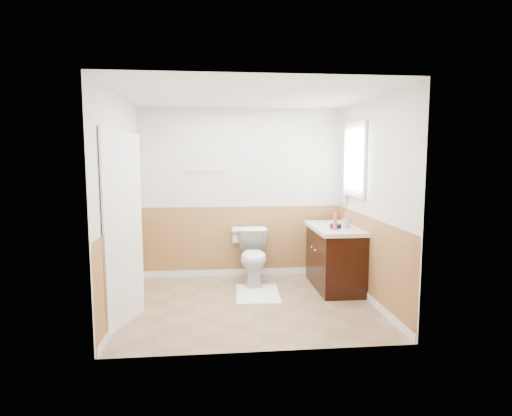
{
  "coord_description": "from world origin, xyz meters",
  "views": [
    {
      "loc": [
        -0.44,
        -5.03,
        1.79
      ],
      "look_at": [
        0.1,
        0.25,
        1.15
      ],
      "focal_mm": 30.01,
      "sensor_mm": 36.0,
      "label": 1
    }
  ],
  "objects": [
    {
      "name": "wall_back",
      "position": [
        0.0,
        1.3,
        1.25
      ],
      "size": [
        3.0,
        0.0,
        3.0
      ],
      "primitive_type": "plane",
      "rotation": [
        1.57,
        0.0,
        0.0
      ],
      "color": "silver",
      "rests_on": "floor"
    },
    {
      "name": "vanity_knob_left",
      "position": [
        0.91,
        0.44,
        0.55
      ],
      "size": [
        0.03,
        0.03,
        0.03
      ],
      "primitive_type": "sphere",
      "color": "silver",
      "rests_on": "vanity_cabinet"
    },
    {
      "name": "tp_holder_bar",
      "position": [
        -0.1,
        1.23,
        0.7
      ],
      "size": [
        0.14,
        0.02,
        0.02
      ],
      "primitive_type": "cylinder",
      "rotation": [
        0.0,
        1.57,
        0.0
      ],
      "color": "silver",
      "rests_on": "wall_back"
    },
    {
      "name": "ceiling",
      "position": [
        0.0,
        0.0,
        2.5
      ],
      "size": [
        3.0,
        3.0,
        0.0
      ],
      "primitive_type": "plane",
      "rotation": [
        3.14,
        0.0,
        0.0
      ],
      "color": "white",
      "rests_on": "floor"
    },
    {
      "name": "wainscot_back",
      "position": [
        0.0,
        1.29,
        0.5
      ],
      "size": [
        3.0,
        0.0,
        3.0
      ],
      "primitive_type": "plane",
      "rotation": [
        1.57,
        0.0,
        0.0
      ],
      "color": "#9F733F",
      "rests_on": "floor"
    },
    {
      "name": "door_frame",
      "position": [
        -1.48,
        -0.45,
        1.03
      ],
      "size": [
        0.02,
        0.92,
        2.1
      ],
      "primitive_type": "cube",
      "color": "white",
      "rests_on": "wall_left"
    },
    {
      "name": "vanity_knob_right",
      "position": [
        0.91,
        0.64,
        0.55
      ],
      "size": [
        0.03,
        0.03,
        0.03
      ],
      "primitive_type": "sphere",
      "color": "#B6B7BD",
      "rests_on": "vanity_cabinet"
    },
    {
      "name": "tp_sheet",
      "position": [
        -0.1,
        1.23,
        0.59
      ],
      "size": [
        0.1,
        0.01,
        0.16
      ],
      "primitive_type": "cube",
      "color": "white",
      "rests_on": "tp_roll"
    },
    {
      "name": "wainscot_front",
      "position": [
        0.0,
        -1.29,
        0.5
      ],
      "size": [
        3.0,
        0.0,
        3.0
      ],
      "primitive_type": "plane",
      "rotation": [
        -1.57,
        0.0,
        0.0
      ],
      "color": "#9F733F",
      "rests_on": "floor"
    },
    {
      "name": "lotion_bottle",
      "position": [
        1.11,
        0.23,
        0.96
      ],
      "size": [
        0.05,
        0.05,
        0.22
      ],
      "primitive_type": "cylinder",
      "color": "#E13A71",
      "rests_on": "countertop"
    },
    {
      "name": "toilet",
      "position": [
        0.13,
        0.85,
        0.38
      ],
      "size": [
        0.47,
        0.77,
        0.76
      ],
      "primitive_type": "imported",
      "rotation": [
        0.0,
        0.0,
        -0.05
      ],
      "color": "white",
      "rests_on": "floor"
    },
    {
      "name": "soap_dispenser",
      "position": [
        1.33,
        0.43,
        0.93
      ],
      "size": [
        0.09,
        0.1,
        0.17
      ],
      "primitive_type": "imported",
      "rotation": [
        0.0,
        0.0,
        0.26
      ],
      "color": "#9BA4AE",
      "rests_on": "countertop"
    },
    {
      "name": "tp_roll",
      "position": [
        -0.1,
        1.23,
        0.7
      ],
      "size": [
        0.1,
        0.11,
        0.11
      ],
      "primitive_type": "cylinder",
      "rotation": [
        0.0,
        1.57,
        0.0
      ],
      "color": "white",
      "rests_on": "tp_holder_bar"
    },
    {
      "name": "mirror_panel",
      "position": [
        1.48,
        1.1,
        1.55
      ],
      "size": [
        0.02,
        0.35,
        0.9
      ],
      "primitive_type": "cube",
      "color": "silver",
      "rests_on": "wall_right"
    },
    {
      "name": "door",
      "position": [
        -1.4,
        -0.45,
        1.02
      ],
      "size": [
        0.29,
        0.78,
        2.04
      ],
      "primitive_type": "cube",
      "rotation": [
        0.0,
        0.0,
        -0.31
      ],
      "color": "white",
      "rests_on": "wall_left"
    },
    {
      "name": "faucet",
      "position": [
        1.39,
        0.69,
        0.92
      ],
      "size": [
        0.02,
        0.02,
        0.14
      ],
      "primitive_type": "cylinder",
      "color": "silver",
      "rests_on": "countertop"
    },
    {
      "name": "bath_mat",
      "position": [
        0.13,
        0.34,
        0.01
      ],
      "size": [
        0.59,
        0.83,
        0.02
      ],
      "primitive_type": "cube",
      "rotation": [
        0.0,
        0.0,
        -0.05
      ],
      "color": "white",
      "rests_on": "floor"
    },
    {
      "name": "wall_front",
      "position": [
        0.0,
        -1.3,
        1.25
      ],
      "size": [
        3.0,
        0.0,
        3.0
      ],
      "primitive_type": "plane",
      "rotation": [
        -1.57,
        0.0,
        0.0
      ],
      "color": "silver",
      "rests_on": "floor"
    },
    {
      "name": "window_glass",
      "position": [
        1.49,
        0.59,
        1.75
      ],
      "size": [
        0.01,
        0.7,
        0.9
      ],
      "primitive_type": "cube",
      "color": "white",
      "rests_on": "wall_right"
    },
    {
      "name": "towel_bar",
      "position": [
        -0.55,
        1.25,
        1.6
      ],
      "size": [
        0.62,
        0.02,
        0.02
      ],
      "primitive_type": "cylinder",
      "rotation": [
        0.0,
        1.57,
        0.0
      ],
      "color": "silver",
      "rests_on": "wall_back"
    },
    {
      "name": "window_frame",
      "position": [
        1.47,
        0.59,
        1.75
      ],
      "size": [
        0.04,
        0.8,
        1.0
      ],
      "primitive_type": "cube",
      "color": "white",
      "rests_on": "wall_right"
    },
    {
      "name": "wainscot_right",
      "position": [
        1.49,
        0.0,
        0.5
      ],
      "size": [
        0.0,
        2.6,
        2.6
      ],
      "primitive_type": "plane",
      "rotation": [
        1.57,
        0.0,
        -1.57
      ],
      "color": "#9F733F",
      "rests_on": "floor"
    },
    {
      "name": "sink_basin",
      "position": [
        1.21,
        0.69,
        0.86
      ],
      "size": [
        0.36,
        0.36,
        0.02
      ],
      "primitive_type": "cylinder",
      "color": "white",
      "rests_on": "countertop"
    },
    {
      "name": "wainscot_left",
      "position": [
        -1.49,
        0.0,
        0.5
      ],
      "size": [
        0.0,
        2.6,
        2.6
      ],
      "primitive_type": "plane",
      "rotation": [
        1.57,
        0.0,
        1.57
      ],
      "color": "#9F733F",
      "rests_on": "floor"
    },
    {
      "name": "floor",
      "position": [
        0.0,
        0.0,
        0.0
      ],
      "size": [
        3.0,
        3.0,
        0.0
      ],
      "primitive_type": "plane",
      "color": "#8C7051",
      "rests_on": "ground"
    },
    {
      "name": "hair_dryer_handle",
      "position": [
        1.13,
        0.47,
        0.86
      ],
      "size": [
        0.03,
        0.03,
        0.07
      ],
      "primitive_type": "cylinder",
      "color": "black",
      "rests_on": "countertop"
    },
    {
      "name": "door_knob",
      "position": [
        -1.34,
        -0.12,
        0.95
      ],
      "size": [
        0.06,
        0.06,
        0.06
      ],
      "primitive_type": "sphere",
      "color": "silver",
      "rests_on": "door"
    },
    {
      "name": "vanity_cabinet",
      "position": [
        1.21,
        0.54,
        0.4
      ],
      "size": [
        0.55,
        1.1,
        0.8
      ],
      "primitive_type": "cube",
      "color": "black",
      "rests_on": "floor"
    },
    {
      "name": "hair_dryer_body",
      "position": [
        1.16,
        0.38,
        0.89
      ],
      "size": [
        0.14,
        0.07,
        0.07
      ],
      "primitive_type": "cylinder",
      "rotation": [
        0.0,
        1.57,
        0.0
      ],
      "color": "black",
      "rests_on": "countertop"
    },
    {
      "name": "wall_right",
      "position": [
        1.5,
        0.0,
        1.25
      ],
      "size": [
        0.0,
        3.0,
        3.0
      ],
      "primitive_type": "plane",
      "rotation": [
        1.57,
        0.0,
        -1.57
      ],
      "color": "silver",
      "rests_on": "floor"
    },
    {
      "name": "countertop",
      "position": [
        1.2,
        0.54,
        0.83
      ],
      "size": [
        0.6,
        1.15,
        0.05
      ],
      "primitive_type": "cube",
      "color": "white",
      "rests_on": "vanity_cabinet"
    },
    {
      "name": "wall_left",
      "position": [
        -1.5,
        0.0,
        1.25
      ],
      "size": [
        0.0,
        3.0,
        3.0
      ],
      "primitive_type": "plane",
      "rotation": [
        1.57,
        0.0,
        1.57
      ],
      "color": "silver",
      "rests_on": "floor"
    }
  ]
}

